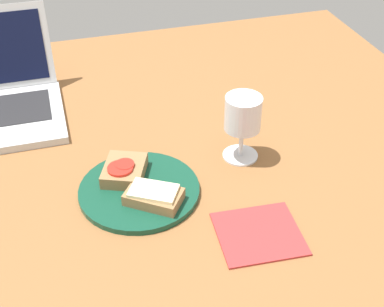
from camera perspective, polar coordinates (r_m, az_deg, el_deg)
wooden_table at (r=106.55cm, az=-1.91°, el=-3.19°), size 140.00×140.00×3.00cm
plate at (r=102.11cm, az=-5.65°, el=-3.93°), size 22.97×22.97×1.18cm
sandwich_with_cheese at (r=97.77cm, az=-4.10°, el=-4.51°), size 11.78×10.90×2.85cm
sandwich_with_tomato at (r=103.97cm, az=-7.24°, el=-1.77°), size 10.57×11.47×3.15cm
wine_glass at (r=105.97cm, az=5.44°, el=3.90°), size 7.36×7.36×14.05cm
napkin at (r=94.50cm, az=7.13°, el=-8.48°), size 15.25×14.21×0.40cm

